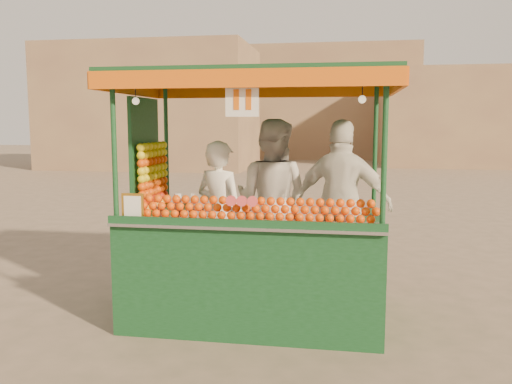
% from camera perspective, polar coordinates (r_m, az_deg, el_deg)
% --- Properties ---
extents(ground, '(90.00, 90.00, 0.00)m').
position_cam_1_polar(ground, '(6.52, 3.27, -12.40)').
color(ground, brown).
rests_on(ground, ground).
extents(building_left, '(10.00, 6.00, 6.00)m').
position_cam_1_polar(building_left, '(27.84, -10.92, 8.82)').
color(building_left, '#937854').
rests_on(building_left, ground).
extents(building_right, '(9.00, 6.00, 5.00)m').
position_cam_1_polar(building_right, '(30.77, 21.59, 7.35)').
color(building_right, '#937854').
rests_on(building_right, ground).
extents(building_center, '(14.00, 7.00, 7.00)m').
position_cam_1_polar(building_center, '(36.22, 5.36, 9.33)').
color(building_center, '#937854').
rests_on(building_center, ground).
extents(juice_cart, '(3.02, 1.95, 2.74)m').
position_cam_1_polar(juice_cart, '(5.96, -0.84, -5.30)').
color(juice_cart, '#103C18').
rests_on(juice_cart, ground).
extents(vendor_left, '(0.73, 0.61, 1.69)m').
position_cam_1_polar(vendor_left, '(6.13, -3.87, -2.41)').
color(vendor_left, white).
rests_on(vendor_left, ground).
extents(vendor_middle, '(1.10, 0.95, 1.94)m').
position_cam_1_polar(vendor_middle, '(6.41, 1.71, -0.86)').
color(vendor_middle, beige).
rests_on(vendor_middle, ground).
extents(vendor_right, '(1.20, 0.69, 1.93)m').
position_cam_1_polar(vendor_right, '(6.15, 9.17, -1.33)').
color(vendor_right, silver).
rests_on(vendor_right, ground).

